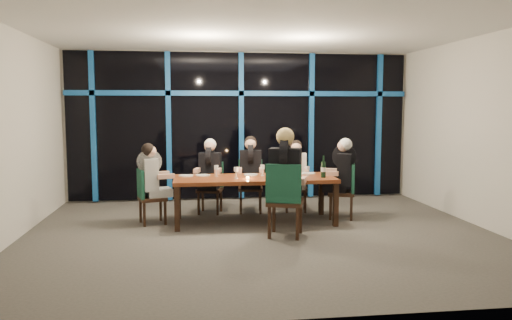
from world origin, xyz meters
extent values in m
plane|color=#535049|center=(0.00, 0.00, 0.00)|extent=(7.00, 7.00, 0.00)
cube|color=silver|center=(0.00, 3.00, 1.50)|extent=(7.00, 0.04, 3.00)
cube|color=silver|center=(0.00, -3.00, 1.50)|extent=(7.00, 0.04, 3.00)
cube|color=silver|center=(-3.50, 0.00, 1.50)|extent=(0.04, 6.00, 3.00)
cube|color=silver|center=(3.50, 0.00, 1.50)|extent=(0.04, 6.00, 3.00)
cube|color=white|center=(0.00, 0.00, 3.00)|extent=(7.00, 6.00, 0.04)
cube|color=black|center=(0.00, 2.94, 1.50)|extent=(6.86, 0.04, 2.94)
cube|color=#134D94|center=(-2.90, 2.89, 1.50)|extent=(0.10, 0.10, 2.94)
cube|color=#134D94|center=(-1.45, 2.89, 1.50)|extent=(0.10, 0.10, 2.94)
cube|color=#134D94|center=(0.00, 2.89, 1.50)|extent=(0.10, 0.10, 2.94)
cube|color=#134D94|center=(1.45, 2.89, 1.50)|extent=(0.10, 0.10, 2.94)
cube|color=#134D94|center=(2.90, 2.89, 1.50)|extent=(0.10, 0.10, 2.94)
cube|color=#134D94|center=(0.00, 2.89, 2.16)|extent=(6.86, 0.10, 0.10)
cube|color=#FF2D14|center=(1.10, 3.25, 2.15)|extent=(0.60, 0.05, 0.35)
cube|color=brown|center=(0.00, 0.80, 0.72)|extent=(2.60, 1.00, 0.06)
cube|color=black|center=(-1.24, 0.36, 0.34)|extent=(0.08, 0.08, 0.69)
cube|color=black|center=(1.24, 0.36, 0.34)|extent=(0.08, 0.08, 0.69)
cube|color=black|center=(-1.24, 1.24, 0.34)|extent=(0.08, 0.08, 0.69)
cube|color=black|center=(1.24, 1.24, 0.34)|extent=(0.08, 0.08, 0.69)
cube|color=black|center=(-0.69, 1.62, 0.42)|extent=(0.51, 0.51, 0.06)
cube|color=#1A533B|center=(-0.65, 1.80, 0.67)|extent=(0.42, 0.15, 0.47)
cube|color=black|center=(-0.90, 1.50, 0.20)|extent=(0.05, 0.05, 0.39)
cube|color=black|center=(-0.57, 1.42, 0.20)|extent=(0.05, 0.05, 0.39)
cube|color=black|center=(-0.81, 1.82, 0.20)|extent=(0.05, 0.05, 0.39)
cube|color=black|center=(-0.49, 1.74, 0.20)|extent=(0.05, 0.05, 0.39)
cube|color=black|center=(0.03, 1.60, 0.43)|extent=(0.48, 0.48, 0.06)
cube|color=#1A533B|center=(0.05, 1.79, 0.69)|extent=(0.44, 0.10, 0.48)
cube|color=black|center=(-0.16, 1.45, 0.20)|extent=(0.04, 0.04, 0.40)
cube|color=black|center=(0.19, 1.41, 0.20)|extent=(0.04, 0.04, 0.40)
cube|color=black|center=(-0.12, 1.79, 0.20)|extent=(0.04, 0.04, 0.40)
cube|color=black|center=(0.22, 1.75, 0.20)|extent=(0.04, 0.04, 0.40)
cube|color=black|center=(0.86, 1.58, 0.41)|extent=(0.48, 0.48, 0.05)
cube|color=#1A533B|center=(0.89, 1.76, 0.65)|extent=(0.41, 0.12, 0.45)
cube|color=black|center=(0.67, 1.45, 0.19)|extent=(0.04, 0.04, 0.38)
cube|color=black|center=(0.99, 1.39, 0.19)|extent=(0.04, 0.04, 0.38)
cube|color=black|center=(0.73, 1.77, 0.19)|extent=(0.04, 0.04, 0.38)
cube|color=black|center=(1.05, 1.71, 0.19)|extent=(0.04, 0.04, 0.38)
cube|color=black|center=(-1.65, 0.92, 0.41)|extent=(0.51, 0.51, 0.06)
cube|color=#1A533B|center=(-1.82, 0.87, 0.66)|extent=(0.16, 0.41, 0.46)
cube|color=black|center=(-1.44, 0.80, 0.19)|extent=(0.05, 0.05, 0.39)
cube|color=black|center=(-1.53, 1.12, 0.19)|extent=(0.05, 0.05, 0.39)
cube|color=black|center=(-1.76, 0.71, 0.19)|extent=(0.05, 0.05, 0.39)
cube|color=black|center=(-1.85, 1.03, 0.19)|extent=(0.05, 0.05, 0.39)
cube|color=black|center=(1.50, 0.92, 0.43)|extent=(0.54, 0.54, 0.06)
cube|color=#1A533B|center=(1.68, 0.86, 0.69)|extent=(0.18, 0.43, 0.48)
cube|color=black|center=(1.39, 1.13, 0.20)|extent=(0.05, 0.05, 0.40)
cube|color=black|center=(1.28, 0.81, 0.20)|extent=(0.05, 0.05, 0.40)
cube|color=black|center=(1.72, 1.03, 0.20)|extent=(0.05, 0.05, 0.40)
cube|color=black|center=(1.61, 0.70, 0.20)|extent=(0.05, 0.05, 0.40)
cube|color=black|center=(0.34, -0.13, 0.50)|extent=(0.64, 0.64, 0.07)
cube|color=#1A533B|center=(0.27, -0.34, 0.80)|extent=(0.49, 0.21, 0.56)
cube|color=black|center=(0.59, 0.00, 0.23)|extent=(0.06, 0.06, 0.47)
cube|color=black|center=(0.21, 0.13, 0.23)|extent=(0.06, 0.06, 0.47)
cube|color=black|center=(0.46, -0.38, 0.23)|extent=(0.06, 0.06, 0.47)
cube|color=black|center=(0.08, -0.25, 0.23)|extent=(0.06, 0.06, 0.47)
cube|color=black|center=(-0.72, 1.51, 0.51)|extent=(0.42, 0.46, 0.13)
cube|color=black|center=(-0.68, 1.66, 0.82)|extent=(0.42, 0.31, 0.52)
cylinder|color=black|center=(-0.68, 1.66, 1.03)|extent=(0.18, 0.40, 0.39)
sphere|color=tan|center=(-0.69, 1.64, 1.19)|extent=(0.20, 0.20, 0.20)
sphere|color=silver|center=(-0.68, 1.67, 1.22)|extent=(0.21, 0.21, 0.21)
cube|color=tan|center=(-0.92, 1.48, 0.79)|extent=(0.14, 0.29, 0.07)
cube|color=tan|center=(-0.56, 1.39, 0.79)|extent=(0.14, 0.29, 0.07)
cube|color=black|center=(0.02, 1.49, 0.53)|extent=(0.39, 0.44, 0.13)
cube|color=black|center=(0.04, 1.64, 0.85)|extent=(0.41, 0.27, 0.54)
cylinder|color=black|center=(0.04, 1.64, 1.06)|extent=(0.14, 0.41, 0.40)
sphere|color=tan|center=(0.03, 1.62, 1.23)|extent=(0.20, 0.20, 0.20)
sphere|color=black|center=(0.04, 1.66, 1.26)|extent=(0.22, 0.22, 0.22)
cube|color=tan|center=(-0.18, 1.43, 0.79)|extent=(0.11, 0.30, 0.08)
cube|color=tan|center=(0.20, 1.39, 0.79)|extent=(0.11, 0.30, 0.08)
cube|color=silver|center=(0.84, 1.47, 0.50)|extent=(0.39, 0.44, 0.13)
cube|color=silver|center=(0.87, 1.62, 0.80)|extent=(0.40, 0.28, 0.51)
cylinder|color=silver|center=(0.87, 1.62, 1.00)|extent=(0.16, 0.39, 0.38)
sphere|color=tan|center=(0.86, 1.60, 1.16)|extent=(0.19, 0.19, 0.19)
sphere|color=black|center=(0.87, 1.63, 1.19)|extent=(0.21, 0.21, 0.21)
cube|color=tan|center=(0.65, 1.44, 0.79)|extent=(0.12, 0.28, 0.07)
cube|color=tan|center=(1.00, 1.37, 0.79)|extent=(0.12, 0.28, 0.07)
cube|color=black|center=(-1.54, 0.95, 0.51)|extent=(0.46, 0.42, 0.13)
cube|color=black|center=(-1.68, 0.91, 0.81)|extent=(0.31, 0.41, 0.52)
cylinder|color=black|center=(-1.68, 0.91, 1.01)|extent=(0.40, 0.19, 0.39)
sphere|color=tan|center=(-1.66, 0.91, 1.18)|extent=(0.19, 0.19, 0.19)
sphere|color=black|center=(-1.70, 0.90, 1.21)|extent=(0.21, 0.21, 0.21)
cube|color=tan|center=(-1.42, 0.79, 0.79)|extent=(0.29, 0.15, 0.07)
cube|color=tan|center=(-1.52, 1.15, 0.79)|extent=(0.29, 0.15, 0.07)
cube|color=black|center=(1.39, 0.95, 0.53)|extent=(0.49, 0.45, 0.13)
cube|color=black|center=(1.54, 0.90, 0.84)|extent=(0.34, 0.44, 0.54)
cylinder|color=black|center=(1.54, 0.90, 1.06)|extent=(0.41, 0.22, 0.40)
sphere|color=tan|center=(1.52, 0.91, 1.23)|extent=(0.20, 0.20, 0.20)
sphere|color=silver|center=(1.56, 0.90, 1.26)|extent=(0.22, 0.22, 0.22)
cube|color=tan|center=(1.38, 1.16, 0.79)|extent=(0.30, 0.16, 0.08)
cube|color=tan|center=(1.26, 0.79, 0.79)|extent=(0.30, 0.16, 0.08)
cube|color=black|center=(0.38, 0.00, 0.61)|extent=(0.53, 0.57, 0.16)
cube|color=black|center=(0.32, -0.17, 0.98)|extent=(0.51, 0.40, 0.63)
cylinder|color=black|center=(0.32, -0.17, 1.23)|extent=(0.26, 0.48, 0.47)
sphere|color=tan|center=(0.33, -0.15, 1.43)|extent=(0.23, 0.23, 0.23)
sphere|color=tan|center=(0.32, -0.19, 1.46)|extent=(0.26, 0.26, 0.26)
cube|color=tan|center=(0.62, 0.01, 0.79)|extent=(0.19, 0.35, 0.09)
cube|color=tan|center=(0.20, 0.16, 0.79)|extent=(0.19, 0.35, 0.09)
cylinder|color=white|center=(-0.83, 1.08, 0.76)|extent=(0.24, 0.24, 0.01)
cylinder|color=white|center=(-0.03, 1.04, 0.76)|extent=(0.24, 0.24, 0.01)
cylinder|color=white|center=(0.75, 1.03, 0.76)|extent=(0.24, 0.24, 0.01)
cylinder|color=white|center=(-1.11, 1.07, 0.76)|extent=(0.24, 0.24, 0.01)
cylinder|color=white|center=(0.97, 1.09, 0.76)|extent=(0.24, 0.24, 0.01)
cylinder|color=white|center=(0.52, 0.40, 0.76)|extent=(0.24, 0.24, 0.01)
cylinder|color=black|center=(1.10, 0.60, 0.88)|extent=(0.08, 0.08, 0.26)
cylinder|color=black|center=(1.10, 0.60, 1.06)|extent=(0.03, 0.03, 0.10)
cylinder|color=silver|center=(1.10, 0.60, 0.88)|extent=(0.08, 0.08, 0.07)
cylinder|color=white|center=(0.66, 0.54, 0.84)|extent=(0.10, 0.10, 0.19)
cylinder|color=white|center=(0.72, 0.54, 0.86)|extent=(0.02, 0.02, 0.13)
cylinder|color=#F19D48|center=(-0.13, 0.61, 0.77)|extent=(0.05, 0.05, 0.03)
cylinder|color=silver|center=(-0.31, 0.69, 0.75)|extent=(0.07, 0.07, 0.01)
cylinder|color=silver|center=(-0.31, 0.69, 0.81)|extent=(0.01, 0.01, 0.10)
cylinder|color=silver|center=(-0.31, 0.69, 0.89)|extent=(0.07, 0.07, 0.07)
cylinder|color=white|center=(0.16, 0.96, 0.75)|extent=(0.07, 0.07, 0.01)
cylinder|color=white|center=(0.16, 0.96, 0.81)|extent=(0.01, 0.01, 0.10)
cylinder|color=white|center=(0.16, 0.96, 0.89)|extent=(0.07, 0.07, 0.07)
cylinder|color=white|center=(0.50, 0.77, 0.75)|extent=(0.06, 0.06, 0.01)
cylinder|color=white|center=(0.50, 0.77, 0.80)|extent=(0.01, 0.01, 0.09)
cylinder|color=white|center=(0.50, 0.77, 0.88)|extent=(0.06, 0.06, 0.06)
cylinder|color=white|center=(-0.61, 0.98, 0.75)|extent=(0.07, 0.07, 0.01)
cylinder|color=white|center=(-0.61, 0.98, 0.81)|extent=(0.01, 0.01, 0.10)
cylinder|color=white|center=(-0.61, 0.98, 0.90)|extent=(0.07, 0.07, 0.07)
cylinder|color=silver|center=(0.90, 0.86, 0.75)|extent=(0.06, 0.06, 0.01)
cylinder|color=silver|center=(0.90, 0.86, 0.80)|extent=(0.01, 0.01, 0.09)
cylinder|color=silver|center=(0.90, 0.86, 0.87)|extent=(0.06, 0.06, 0.06)
camera|label=1|loc=(-1.02, -7.17, 1.87)|focal=35.00mm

